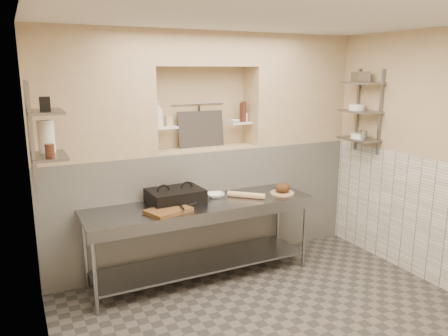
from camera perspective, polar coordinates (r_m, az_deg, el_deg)
floor at (r=4.49m, az=7.20°, el=-19.93°), size 4.00×3.90×0.10m
ceiling at (r=3.81m, az=8.49°, el=19.93°), size 4.00×3.90×0.10m
wall_left at (r=3.27m, az=-23.73°, el=-5.52°), size 0.10×3.90×2.80m
wall_right at (r=5.31m, az=26.51°, el=0.91°), size 0.10×3.90×2.80m
wall_back at (r=5.63m, az=-3.61°, el=2.86°), size 4.00×0.10×2.80m
backwall_lower at (r=5.57m, az=-2.52°, el=-4.65°), size 4.00×0.40×1.40m
alcove_sill at (r=5.40m, az=-2.59°, el=2.56°), size 1.30×0.40×0.02m
backwall_pillar_left at (r=4.95m, az=-17.05°, el=9.13°), size 1.35×0.40×1.40m
backwall_pillar_right at (r=5.98m, az=9.23°, el=10.04°), size 1.35×0.40×1.40m
backwall_header at (r=5.32m, az=-2.72°, el=15.26°), size 1.30×0.40×0.40m
wainscot_left at (r=3.54m, az=-21.68°, el=-16.25°), size 0.02×3.90×1.40m
wainscot_right at (r=5.43m, az=25.39°, el=-6.39°), size 0.02×3.90×1.40m
alcove_shelf_left at (r=5.18m, az=-7.71°, el=5.26°), size 0.28×0.16×0.02m
alcove_shelf_right at (r=5.58m, az=2.11°, el=5.89°), size 0.28×0.16×0.02m
utensil_rail at (r=5.49m, az=-3.37°, el=8.39°), size 0.70×0.02×0.02m
hanging_steel at (r=5.49m, az=-3.26°, el=6.61°), size 0.02×0.02×0.30m
splash_panel at (r=5.46m, az=-3.04°, el=5.10°), size 0.60×0.08×0.45m
shelf_rail_left_a at (r=4.41m, az=-24.07°, el=4.29°), size 0.03×0.03×0.95m
shelf_rail_left_b at (r=4.02m, az=-23.80°, el=3.58°), size 0.03×0.03×0.95m
wall_shelf_left_lower at (r=4.25m, az=-21.89°, el=1.46°), size 0.30×0.50×0.02m
wall_shelf_left_upper at (r=4.20m, az=-22.34°, el=6.82°), size 0.30×0.50×0.03m
shelf_rail_right_a at (r=6.02m, az=17.03°, el=7.29°), size 0.03×0.03×1.05m
shelf_rail_right_b at (r=5.74m, az=19.76°, el=6.85°), size 0.03×0.03×1.05m
wall_shelf_right_lower at (r=5.82m, az=17.17°, el=3.64°), size 0.30×0.50×0.02m
wall_shelf_right_mid at (r=5.78m, az=17.40°, el=7.06°), size 0.30×0.50×0.02m
wall_shelf_right_upper at (r=5.76m, az=17.63°, el=10.52°), size 0.30×0.50×0.03m
prep_table at (r=4.99m, az=-2.97°, el=-7.47°), size 2.60×0.70×0.90m
panini_press at (r=4.91m, az=-6.37°, el=-3.70°), size 0.61×0.46×0.16m
cutting_board at (r=4.63m, az=-7.27°, el=-5.53°), size 0.52×0.44×0.04m
knife_blade at (r=4.81m, az=-3.64°, el=-4.42°), size 0.21×0.15×0.01m
tongs at (r=4.61m, az=-5.49°, el=-5.13°), size 0.05×0.23×0.02m
mixing_bowl at (r=5.12m, az=-1.10°, el=-3.58°), size 0.25×0.25×0.05m
rolling_pin at (r=5.10m, az=2.93°, el=-3.55°), size 0.37×0.35×0.07m
bread_board at (r=5.33m, az=7.61°, el=-3.23°), size 0.29×0.29×0.02m
bread_loaf at (r=5.31m, az=7.63°, el=-2.57°), size 0.19×0.19×0.11m
bottle_soap at (r=5.14m, az=-8.60°, el=6.97°), size 0.15×0.15×0.30m
jar_alcove at (r=5.23m, az=-7.25°, el=6.08°), size 0.07×0.07×0.11m
bowl_alcove at (r=5.50m, az=1.46°, el=6.13°), size 0.16×0.16×0.04m
condiment_a at (r=5.61m, az=2.37°, el=7.29°), size 0.07×0.07×0.24m
condiment_b at (r=5.59m, az=2.59°, el=7.36°), size 0.06×0.06×0.26m
condiment_c at (r=5.62m, az=2.79°, el=6.62°), size 0.06×0.06×0.11m
jug_left at (r=4.35m, az=-22.20°, el=3.82°), size 0.15×0.15×0.30m
jar_left at (r=4.10m, az=-21.80°, el=2.11°), size 0.08×0.08×0.12m
box_left_upper at (r=4.12m, az=-22.35°, el=7.76°), size 0.10×0.10×0.12m
bowl_right at (r=5.82m, az=17.18°, el=4.06°), size 0.20×0.20×0.06m
canister_right at (r=5.77m, az=17.68°, el=4.17°), size 0.10×0.10×0.10m
bowl_right_mid at (r=5.83m, az=16.93°, el=7.62°), size 0.20×0.20×0.07m
basket_right at (r=5.79m, az=17.41°, el=11.29°), size 0.21×0.23×0.13m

